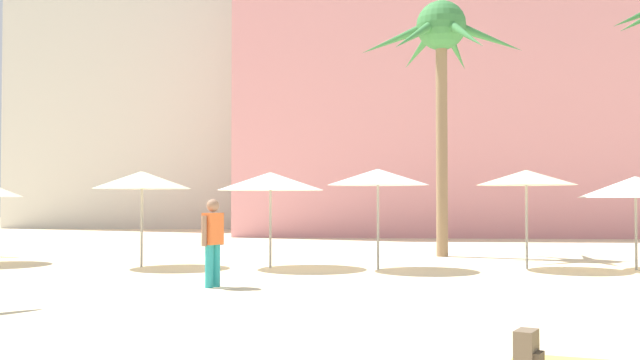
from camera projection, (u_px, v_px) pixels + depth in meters
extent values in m
cube|color=pink|center=(446.00, 96.00, 37.23)|extent=(19.82, 11.26, 13.83)
cube|color=beige|center=(147.00, 28.00, 46.12)|extent=(14.35, 8.55, 24.84)
cylinder|color=#896B4C|center=(442.00, 140.00, 21.61)|extent=(0.34, 0.34, 6.81)
sphere|color=#387A3D|center=(441.00, 25.00, 21.70)|extent=(1.46, 1.46, 1.46)
cone|color=#387A3D|center=(488.00, 38.00, 21.61)|extent=(2.12, 0.36, 1.08)
cone|color=#387A3D|center=(455.00, 49.00, 22.85)|extent=(1.14, 2.01, 1.23)
cone|color=#387A3D|center=(420.00, 49.00, 22.95)|extent=(1.16, 2.03, 1.17)
cone|color=#387A3D|center=(395.00, 40.00, 21.81)|extent=(2.11, 0.35, 1.09)
cone|color=#387A3D|center=(415.00, 35.00, 20.73)|extent=(1.53, 1.79, 1.29)
cone|color=#387A3D|center=(465.00, 34.00, 20.47)|extent=(1.13, 1.97, 1.34)
cylinder|color=gray|center=(142.00, 219.00, 18.21)|extent=(0.06, 0.06, 2.37)
cone|color=beige|center=(142.00, 180.00, 18.24)|extent=(2.40, 2.40, 0.43)
cylinder|color=gray|center=(378.00, 219.00, 17.53)|extent=(0.06, 0.06, 2.40)
cone|color=white|center=(378.00, 177.00, 17.56)|extent=(2.44, 2.44, 0.39)
cylinder|color=gray|center=(527.00, 220.00, 17.60)|extent=(0.06, 0.06, 2.38)
cone|color=beige|center=(526.00, 177.00, 17.63)|extent=(2.37, 2.37, 0.36)
cylinder|color=gray|center=(636.00, 223.00, 17.42)|extent=(0.06, 0.06, 2.22)
cone|color=white|center=(635.00, 187.00, 17.44)|extent=(2.63, 2.63, 0.51)
cylinder|color=gray|center=(270.00, 220.00, 18.00)|extent=(0.06, 0.06, 2.34)
cone|color=white|center=(270.00, 181.00, 18.02)|extent=(2.62, 2.62, 0.44)
cube|color=brown|center=(526.00, 352.00, 7.05)|extent=(0.29, 0.35, 0.42)
cylinder|color=teal|center=(216.00, 266.00, 14.05)|extent=(0.22, 0.22, 0.81)
cylinder|color=teal|center=(209.00, 266.00, 13.88)|extent=(0.22, 0.22, 0.81)
cube|color=orange|center=(213.00, 229.00, 13.99)|extent=(0.38, 0.46, 0.60)
sphere|color=#936B51|center=(213.00, 205.00, 14.00)|extent=(0.32, 0.32, 0.24)
cylinder|color=#936B51|center=(221.00, 230.00, 14.20)|extent=(0.13, 0.13, 0.57)
cylinder|color=#936B51|center=(204.00, 231.00, 13.77)|extent=(0.13, 0.13, 0.57)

